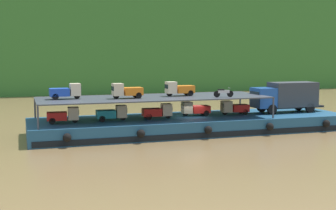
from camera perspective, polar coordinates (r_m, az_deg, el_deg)
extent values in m
plane|color=brown|center=(45.45, 2.91, -3.28)|extent=(400.00, 400.00, 0.00)
cube|color=#33702D|center=(101.03, -8.79, 10.28)|extent=(132.98, 29.60, 29.20)
cube|color=navy|center=(45.33, 2.91, -2.35)|extent=(30.62, 7.86, 1.50)
cube|color=black|center=(41.77, 4.82, -3.67)|extent=(30.01, 0.06, 0.50)
sphere|color=black|center=(38.56, -12.17, -3.88)|extent=(0.70, 0.70, 0.70)
sphere|color=black|center=(39.59, -3.30, -3.48)|extent=(0.70, 0.70, 0.70)
sphere|color=black|center=(41.51, 4.92, -3.03)|extent=(0.70, 0.70, 0.70)
sphere|color=black|center=(44.20, 12.28, -2.58)|extent=(0.70, 0.70, 0.70)
sphere|color=black|center=(47.54, 18.70, -2.15)|extent=(0.70, 0.70, 0.70)
cube|color=#1E4C99|center=(48.28, 11.53, 0.88)|extent=(2.04, 2.22, 2.00)
cube|color=#192833|center=(47.74, 10.47, 1.26)|extent=(0.09, 1.84, 0.60)
cube|color=#33383D|center=(50.04, 14.91, 1.27)|extent=(4.84, 2.38, 2.50)
cube|color=black|center=(50.17, 14.87, -0.21)|extent=(6.82, 1.49, 0.20)
cylinder|color=black|center=(49.46, 11.32, -0.27)|extent=(1.00, 0.30, 1.00)
cylinder|color=black|center=(47.73, 12.53, -0.53)|extent=(1.00, 0.30, 1.00)
cylinder|color=black|center=(51.81, 15.58, -0.08)|extent=(1.00, 0.30, 1.00)
cylinder|color=black|center=(50.16, 16.87, -0.33)|extent=(1.00, 0.30, 1.00)
cylinder|color=#383D47|center=(50.96, 8.76, 0.54)|extent=(0.16, 0.16, 2.00)
cylinder|color=#383D47|center=(44.93, 12.68, -0.32)|extent=(0.16, 0.16, 2.00)
cylinder|color=#383D47|center=(45.69, -15.87, -0.30)|extent=(0.16, 0.16, 2.00)
cylinder|color=#383D47|center=(38.85, -15.54, -1.43)|extent=(0.16, 0.16, 2.00)
cube|color=#383D47|center=(43.81, -1.73, 0.91)|extent=(21.42, 7.06, 0.10)
cube|color=red|center=(41.88, -13.36, -1.33)|extent=(1.77, 1.30, 0.70)
cube|color=beige|center=(41.89, -11.45, -1.01)|extent=(0.96, 1.05, 1.10)
cube|color=#19232D|center=(41.90, -10.81, -0.84)|extent=(0.09, 0.85, 0.38)
cylinder|color=black|center=(41.97, -11.23, -1.74)|extent=(0.57, 0.17, 0.56)
cylinder|color=black|center=(41.40, -13.89, -1.92)|extent=(0.57, 0.17, 0.56)
cylinder|color=black|center=(42.45, -13.90, -1.72)|extent=(0.57, 0.17, 0.56)
cube|color=teal|center=(42.53, -7.56, -1.10)|extent=(1.75, 1.27, 0.70)
cube|color=#C6B793|center=(42.71, -5.71, -0.77)|extent=(0.94, 1.04, 1.10)
cube|color=#19232D|center=(42.77, -5.09, -0.60)|extent=(0.07, 0.85, 0.38)
cylinder|color=black|center=(42.81, -5.50, -1.49)|extent=(0.57, 0.16, 0.56)
cylinder|color=black|center=(42.00, -8.00, -1.68)|extent=(0.57, 0.16, 0.56)
cylinder|color=black|center=(43.04, -8.18, -1.49)|extent=(0.57, 0.16, 0.56)
cube|color=red|center=(43.46, -1.99, -0.88)|extent=(1.76, 1.29, 0.70)
cube|color=beige|center=(43.77, -0.20, -0.56)|extent=(0.95, 1.05, 1.10)
cube|color=#19232D|center=(43.87, 0.40, -0.40)|extent=(0.08, 0.85, 0.38)
cylinder|color=black|center=(43.87, -0.01, -1.27)|extent=(0.57, 0.17, 0.56)
cylinder|color=black|center=(42.91, -2.35, -1.45)|extent=(0.57, 0.17, 0.56)
cylinder|color=black|center=(43.94, -2.65, -1.27)|extent=(0.57, 0.17, 0.56)
cube|color=red|center=(45.91, 3.97, -0.50)|extent=(1.73, 1.24, 0.70)
cube|color=#C6B793|center=(45.43, 2.31, -0.31)|extent=(0.93, 1.02, 1.10)
cube|color=#19232D|center=(45.27, 1.75, -0.19)|extent=(0.06, 0.85, 0.38)
cylinder|color=black|center=(45.45, 2.13, -1.01)|extent=(0.56, 0.15, 0.56)
cylinder|color=black|center=(46.58, 4.21, -0.84)|extent=(0.56, 0.15, 0.56)
cylinder|color=black|center=(45.60, 4.67, -1.00)|extent=(0.56, 0.15, 0.56)
cube|color=red|center=(47.27, 8.68, -0.36)|extent=(1.73, 1.24, 0.70)
cube|color=#C6B793|center=(46.68, 7.12, -0.18)|extent=(0.93, 1.02, 1.10)
cube|color=#19232D|center=(46.49, 6.59, -0.06)|extent=(0.06, 0.85, 0.38)
cylinder|color=black|center=(46.69, 6.94, -0.85)|extent=(0.56, 0.15, 0.56)
cylinder|color=black|center=(47.96, 8.84, -0.69)|extent=(0.56, 0.15, 0.56)
cylinder|color=black|center=(47.01, 9.38, -0.84)|extent=(0.56, 0.15, 0.56)
cube|color=#1E47B7|center=(42.71, -13.07, 1.52)|extent=(1.74, 1.25, 0.70)
cube|color=beige|center=(42.86, -11.22, 1.85)|extent=(0.93, 1.03, 1.10)
cube|color=#19232D|center=(42.93, -10.60, 2.02)|extent=(0.07, 0.85, 0.38)
cylinder|color=black|center=(42.93, -11.01, 1.13)|extent=(0.56, 0.16, 0.56)
cylinder|color=black|center=(42.17, -13.52, 0.97)|extent=(0.56, 0.16, 0.56)
cylinder|color=black|center=(43.22, -13.67, 1.10)|extent=(0.56, 0.16, 0.56)
cube|color=orange|center=(42.71, -4.31, 1.67)|extent=(1.75, 1.28, 0.70)
cube|color=beige|center=(42.33, -6.14, 1.88)|extent=(0.95, 1.04, 1.10)
cube|color=#19232D|center=(42.21, -6.76, 2.01)|extent=(0.08, 0.85, 0.38)
cylinder|color=black|center=(42.34, -6.32, 1.14)|extent=(0.57, 0.17, 0.56)
cylinder|color=black|center=(43.36, -3.99, 1.28)|extent=(0.57, 0.17, 0.56)
cylinder|color=black|center=(42.35, -3.59, 1.16)|extent=(0.57, 0.17, 0.56)
cube|color=orange|center=(45.06, 2.03, 1.93)|extent=(1.76, 1.29, 0.70)
cube|color=beige|center=(44.52, 0.36, 2.14)|extent=(0.95, 1.05, 1.10)
cube|color=#19232D|center=(44.35, -0.20, 2.27)|extent=(0.08, 0.85, 0.38)
cylinder|color=black|center=(44.51, 0.18, 1.43)|extent=(0.57, 0.17, 0.56)
cylinder|color=black|center=(45.73, 2.23, 1.56)|extent=(0.57, 0.17, 0.56)
cylinder|color=black|center=(44.76, 2.76, 1.45)|extent=(0.57, 0.17, 0.56)
cylinder|color=black|center=(44.12, 7.57, 1.36)|extent=(0.61, 0.16, 0.60)
cylinder|color=black|center=(43.71, 5.96, 1.33)|extent=(0.61, 0.16, 0.60)
cube|color=#B7B7BC|center=(43.89, 6.77, 1.63)|extent=(1.11, 0.31, 0.28)
cube|color=black|center=(43.80, 6.47, 1.86)|extent=(0.62, 0.26, 0.12)
cylinder|color=#B2B2B7|center=(44.04, 7.46, 2.07)|extent=(0.10, 0.55, 0.04)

